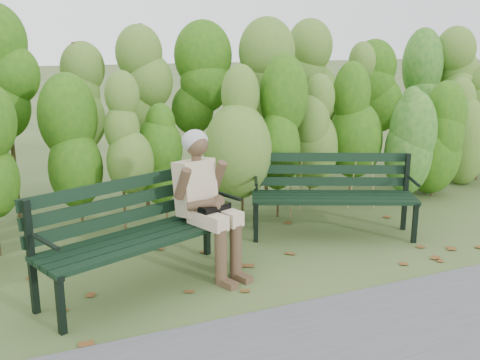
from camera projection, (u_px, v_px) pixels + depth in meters
name	position (u px, v px, depth m)	size (l,w,h in m)	color
ground	(254.00, 262.00, 5.48)	(80.00, 80.00, 0.00)	#374C23
hedge_band	(190.00, 111.00, 6.82)	(11.04, 1.67, 2.42)	#47381E
leaf_litter	(273.00, 265.00, 5.41)	(5.90, 2.13, 0.01)	brown
bench_left	(137.00, 225.00, 4.86)	(1.98, 1.23, 0.94)	black
bench_right	(332.00, 188.00, 6.19)	(1.85, 1.25, 0.88)	black
seated_woman	(205.00, 194.00, 5.09)	(0.59, 0.81, 1.33)	tan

